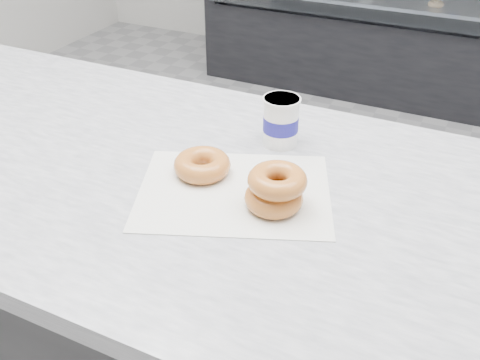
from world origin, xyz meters
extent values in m
plane|color=gray|center=(0.00, 0.00, 0.00)|extent=(5.00, 5.00, 0.00)
cube|color=#333335|center=(0.00, -0.60, 0.43)|extent=(3.00, 0.70, 0.86)
cube|color=silver|center=(0.00, -0.60, 0.88)|extent=(3.06, 0.76, 0.04)
cube|color=black|center=(0.00, 2.10, 0.25)|extent=(2.40, 0.70, 0.50)
cube|color=silver|center=(0.17, -0.62, 0.90)|extent=(0.41, 0.37, 0.00)
torus|color=#C07435|center=(0.09, -0.59, 0.92)|extent=(0.13, 0.13, 0.04)
torus|color=#C07435|center=(0.25, -0.63, 0.92)|extent=(0.10, 0.10, 0.04)
torus|color=#C07435|center=(0.26, -0.63, 0.95)|extent=(0.11, 0.11, 0.04)
cylinder|color=white|center=(0.18, -0.42, 0.95)|extent=(0.08, 0.08, 0.10)
cylinder|color=white|center=(0.18, -0.42, 1.00)|extent=(0.08, 0.08, 0.01)
cylinder|color=navy|center=(0.18, -0.42, 0.95)|extent=(0.08, 0.08, 0.03)
camera|label=1|loc=(0.52, -1.32, 1.44)|focal=40.00mm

